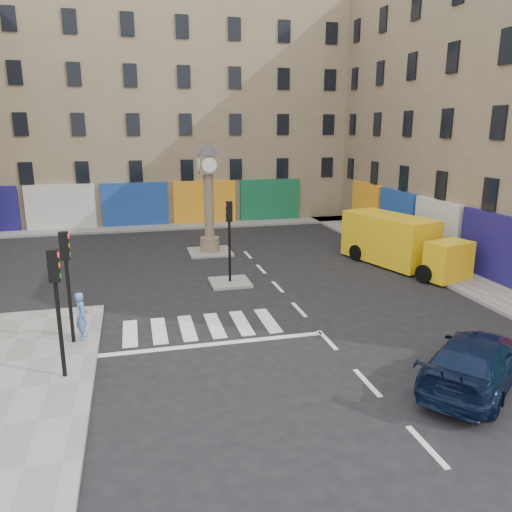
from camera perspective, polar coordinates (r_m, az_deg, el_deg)
name	(u,v)px	position (r m, az deg, el deg)	size (l,w,h in m)	color
ground	(339,353)	(16.48, 9.47, -10.85)	(120.00, 120.00, 0.00)	black
sidewalk_right	(414,257)	(28.72, 17.64, -0.15)	(2.60, 30.00, 0.15)	gray
sidewalk_far	(165,227)	(36.54, -10.35, 3.33)	(32.00, 2.40, 0.15)	gray
island_near	(230,282)	(23.07, -2.99, -3.03)	(1.80, 1.80, 0.12)	gray
island_far	(210,252)	(28.76, -5.27, 0.47)	(2.40, 2.40, 0.12)	gray
building_far	(155,108)	(41.69, -11.46, 16.29)	(32.00, 10.00, 17.00)	#8A795C
traffic_light_left_near	(56,293)	(14.65, -21.86, -3.98)	(0.28, 0.22, 3.70)	black
traffic_light_left_far	(67,270)	(16.93, -20.83, -1.47)	(0.28, 0.22, 3.70)	black
traffic_light_island	(229,229)	(22.44, -3.07, 3.14)	(0.28, 0.22, 3.70)	black
clock_pillar	(209,191)	(28.12, -5.44, 7.38)	(1.20, 1.20, 6.10)	#857257
navy_sedan	(475,361)	(15.37, 23.79, -10.91)	(2.05, 5.03, 1.46)	black
yellow_van	(399,242)	(26.66, 16.00, 1.52)	(3.95, 7.34, 2.56)	yellow
pedestrian_blue	(82,316)	(17.61, -19.29, -6.45)	(0.59, 0.38, 1.61)	#5581C3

